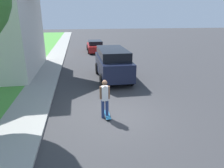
# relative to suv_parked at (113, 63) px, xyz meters

# --- Properties ---
(ground_plane) EXTENTS (120.00, 120.00, 0.00)m
(ground_plane) POSITION_rel_suv_parked_xyz_m (-0.89, -5.14, -1.08)
(ground_plane) COLOR #333335
(sidewalk) EXTENTS (1.80, 80.00, 0.10)m
(sidewalk) POSITION_rel_suv_parked_xyz_m (-4.49, 0.86, -1.03)
(sidewalk) COLOR gray
(sidewalk) RESTS_ON ground_plane
(suv_parked) EXTENTS (2.02, 4.66, 1.99)m
(suv_parked) POSITION_rel_suv_parked_xyz_m (0.00, 0.00, 0.00)
(suv_parked) COLOR black
(suv_parked) RESTS_ON ground_plane
(car_down_street) EXTENTS (1.87, 4.34, 1.29)m
(car_down_street) POSITION_rel_suv_parked_xyz_m (-0.21, 10.95, -0.46)
(car_down_street) COLOR maroon
(car_down_street) RESTS_ON ground_plane
(skateboarder) EXTENTS (0.41, 0.22, 1.63)m
(skateboarder) POSITION_rel_suv_parked_xyz_m (-1.23, -5.32, -0.19)
(skateboarder) COLOR navy
(skateboarder) RESTS_ON ground_plane
(skateboard) EXTENTS (0.21, 0.84, 0.10)m
(skateboard) POSITION_rel_suv_parked_xyz_m (-1.13, -5.26, -1.00)
(skateboard) COLOR #236B99
(skateboard) RESTS_ON ground_plane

